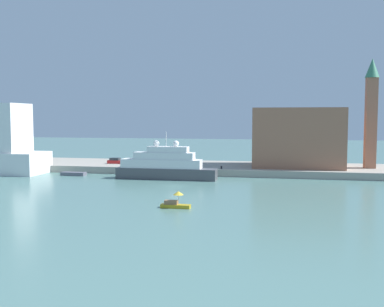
{
  "coord_description": "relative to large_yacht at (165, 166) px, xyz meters",
  "views": [
    {
      "loc": [
        21.44,
        -85.78,
        13.51
      ],
      "look_at": [
        2.29,
        6.0,
        6.07
      ],
      "focal_mm": 42.13,
      "sensor_mm": 36.0,
      "label": 1
    }
  ],
  "objects": [
    {
      "name": "quay_dock",
      "position": [
        4.61,
        16.98,
        -2.1
      ],
      "size": [
        110.0,
        21.12,
        1.66
      ],
      "primitive_type": "cube",
      "color": "gray",
      "rests_on": "ground"
    },
    {
      "name": "mooring_bollard",
      "position": [
        11.51,
        7.85,
        -0.93
      ],
      "size": [
        0.38,
        0.38,
        0.69
      ],
      "primitive_type": "cylinder",
      "color": "black",
      "rests_on": "quay_dock"
    },
    {
      "name": "harbor_building",
      "position": [
        28.98,
        16.91,
        5.84
      ],
      "size": [
        21.09,
        15.36,
        14.21
      ],
      "primitive_type": "cube",
      "color": "#9E664C",
      "rests_on": "quay_dock"
    },
    {
      "name": "ground",
      "position": [
        4.61,
        -9.58,
        -2.93
      ],
      "size": [
        400.0,
        400.0,
        0.0
      ],
      "primitive_type": "plane",
      "color": "slate"
    },
    {
      "name": "person_figure",
      "position": [
        -11.19,
        11.86,
        -0.46
      ],
      "size": [
        0.36,
        0.36,
        1.74
      ],
      "color": "#4C4C4C",
      "rests_on": "quay_dock"
    },
    {
      "name": "work_barge",
      "position": [
        -22.68,
        1.74,
        -2.54
      ],
      "size": [
        5.84,
        1.96,
        0.79
      ],
      "primitive_type": "cube",
      "color": "#595966",
      "rests_on": "ground"
    },
    {
      "name": "large_yacht",
      "position": [
        0.0,
        0.0,
        0.0
      ],
      "size": [
        22.36,
        3.72,
        10.52
      ],
      "color": "#4C4C51",
      "rests_on": "ground"
    },
    {
      "name": "small_motorboat",
      "position": [
        9.96,
        -30.54,
        -2.05
      ],
      "size": [
        4.49,
        1.56,
        2.56
      ],
      "color": "#B7991E",
      "rests_on": "ground"
    },
    {
      "name": "parked_car",
      "position": [
        -17.21,
        14.62,
        -0.62
      ],
      "size": [
        4.17,
        1.86,
        1.5
      ],
      "color": "#B21E1E",
      "rests_on": "quay_dock"
    },
    {
      "name": "bell_tower",
      "position": [
        45.54,
        16.8,
        12.71
      ],
      "size": [
        3.28,
        3.28,
        25.67
      ],
      "color": "#9E664C",
      "rests_on": "quay_dock"
    }
  ]
}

